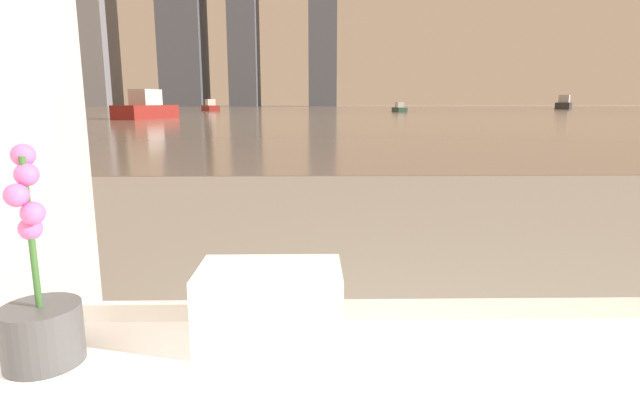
% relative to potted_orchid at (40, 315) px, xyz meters
% --- Properties ---
extents(potted_orchid, '(0.15, 0.15, 0.42)m').
position_rel_potted_orchid_xyz_m(potted_orchid, '(0.00, 0.00, 0.00)').
color(potted_orchid, '#4C4C4C').
rests_on(potted_orchid, bathtub).
extents(towel_stack, '(0.29, 0.18, 0.16)m').
position_rel_potted_orchid_xyz_m(towel_stack, '(0.43, 0.08, -0.02)').
color(towel_stack, white).
rests_on(towel_stack, bathtub).
extents(harbor_water, '(180.00, 110.00, 0.01)m').
position_rel_potted_orchid_xyz_m(harbor_water, '(0.70, 61.21, -0.65)').
color(harbor_water, gray).
rests_on(harbor_water, ground_plane).
extents(harbor_boat_0, '(4.30, 5.46, 1.98)m').
position_rel_potted_orchid_xyz_m(harbor_boat_0, '(36.39, 70.48, 0.05)').
color(harbor_boat_0, '#2D2D33').
rests_on(harbor_boat_0, harbor_water).
extents(harbor_boat_1, '(2.66, 3.71, 1.33)m').
position_rel_potted_orchid_xyz_m(harbor_boat_1, '(-11.07, 57.49, -0.18)').
color(harbor_boat_1, maroon).
rests_on(harbor_boat_1, harbor_water).
extents(harbor_boat_2, '(2.92, 5.03, 1.79)m').
position_rel_potted_orchid_xyz_m(harbor_boat_2, '(-9.65, 30.48, -0.02)').
color(harbor_boat_2, maroon).
rests_on(harbor_boat_2, harbor_water).
extents(harbor_boat_3, '(1.19, 2.73, 0.99)m').
position_rel_potted_orchid_xyz_m(harbor_boat_3, '(9.56, 50.85, -0.30)').
color(harbor_boat_3, '#335647').
rests_on(harbor_boat_3, harbor_water).
extents(skyline_tower_0, '(11.32, 10.32, 24.56)m').
position_rel_potted_orchid_xyz_m(skyline_tower_0, '(-50.29, 117.21, 11.62)').
color(skyline_tower_0, slate).
rests_on(skyline_tower_0, ground_plane).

